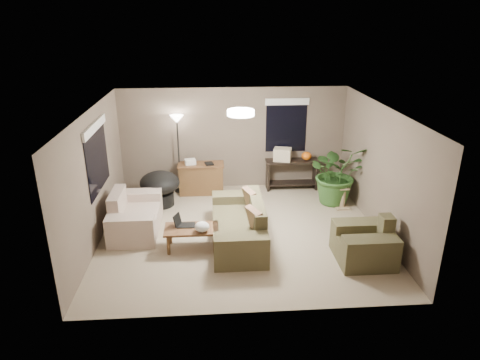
{
  "coord_description": "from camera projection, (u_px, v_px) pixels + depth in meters",
  "views": [
    {
      "loc": [
        -0.56,
        -7.65,
        4.12
      ],
      "look_at": [
        0.0,
        0.2,
        1.05
      ],
      "focal_mm": 32.0,
      "sensor_mm": 36.0,
      "label": 1
    }
  ],
  "objects": [
    {
      "name": "coffee_table",
      "position": [
        192.0,
        231.0,
        7.93
      ],
      "size": [
        1.0,
        0.55,
        0.42
      ],
      "color": "brown",
      "rests_on": "ground"
    },
    {
      "name": "window_left",
      "position": [
        96.0,
        146.0,
        8.09
      ],
      "size": [
        0.05,
        1.56,
        1.33
      ],
      "color": "black",
      "rests_on": "room_shell"
    },
    {
      "name": "room_shell",
      "position": [
        241.0,
        174.0,
        8.19
      ],
      "size": [
        5.5,
        5.5,
        5.5
      ],
      "color": "tan",
      "rests_on": "ground"
    },
    {
      "name": "throw_pillows",
      "position": [
        253.0,
        209.0,
        8.11
      ],
      "size": [
        0.39,
        1.4,
        0.47
      ],
      "color": "#8C7251",
      "rests_on": "main_sofa"
    },
    {
      "name": "cat_scratching_post",
      "position": [
        343.0,
        199.0,
        9.64
      ],
      "size": [
        0.32,
        0.32,
        0.5
      ],
      "color": "tan",
      "rests_on": "ground"
    },
    {
      "name": "houseplant",
      "position": [
        337.0,
        179.0,
        9.8
      ],
      "size": [
        1.31,
        1.45,
        1.13
      ],
      "primitive_type": "imported",
      "color": "#2D5923",
      "rests_on": "ground"
    },
    {
      "name": "window_back",
      "position": [
        287.0,
        116.0,
        10.38
      ],
      "size": [
        1.06,
        0.05,
        1.33
      ],
      "color": "black",
      "rests_on": "room_shell"
    },
    {
      "name": "papasan_chair",
      "position": [
        160.0,
        186.0,
        9.7
      ],
      "size": [
        1.14,
        1.14,
        0.8
      ],
      "color": "black",
      "rests_on": "ground"
    },
    {
      "name": "ceiling_fixture",
      "position": [
        241.0,
        113.0,
        7.75
      ],
      "size": [
        0.5,
        0.5,
        0.1
      ],
      "primitive_type": "cylinder",
      "color": "white",
      "rests_on": "room_shell"
    },
    {
      "name": "cardboard_box",
      "position": [
        282.0,
        154.0,
        10.45
      ],
      "size": [
        0.48,
        0.41,
        0.31
      ],
      "primitive_type": "cube",
      "rotation": [
        0.0,
        0.0,
        -0.29
      ],
      "color": "beige",
      "rests_on": "console_table"
    },
    {
      "name": "main_sofa",
      "position": [
        240.0,
        227.0,
        8.22
      ],
      "size": [
        0.95,
        2.2,
        0.85
      ],
      "color": "#4B452D",
      "rests_on": "ground"
    },
    {
      "name": "pumpkin",
      "position": [
        306.0,
        156.0,
        10.51
      ],
      "size": [
        0.3,
        0.3,
        0.2
      ],
      "primitive_type": "ellipsoid",
      "rotation": [
        0.0,
        0.0,
        -0.24
      ],
      "color": "orange",
      "rests_on": "console_table"
    },
    {
      "name": "laptop",
      "position": [
        182.0,
        223.0,
        7.96
      ],
      "size": [
        0.4,
        0.24,
        0.24
      ],
      "color": "black",
      "rests_on": "coffee_table"
    },
    {
      "name": "desk_papers",
      "position": [
        194.0,
        162.0,
        10.22
      ],
      "size": [
        0.71,
        0.3,
        0.12
      ],
      "color": "silver",
      "rests_on": "desk"
    },
    {
      "name": "floor_lamp",
      "position": [
        177.0,
        128.0,
        10.06
      ],
      "size": [
        0.32,
        0.32,
        1.91
      ],
      "color": "black",
      "rests_on": "ground"
    },
    {
      "name": "desk",
      "position": [
        201.0,
        178.0,
        10.39
      ],
      "size": [
        1.1,
        0.5,
        0.75
      ],
      "color": "brown",
      "rests_on": "ground"
    },
    {
      "name": "console_table",
      "position": [
        292.0,
        172.0,
        10.63
      ],
      "size": [
        1.3,
        0.4,
        0.75
      ],
      "color": "black",
      "rests_on": "ground"
    },
    {
      "name": "plastic_bag",
      "position": [
        202.0,
        227.0,
        7.74
      ],
      "size": [
        0.31,
        0.29,
        0.19
      ],
      "primitive_type": "ellipsoid",
      "rotation": [
        0.0,
        0.0,
        -0.19
      ],
      "color": "white",
      "rests_on": "coffee_table"
    },
    {
      "name": "loveseat",
      "position": [
        134.0,
        217.0,
        8.61
      ],
      "size": [
        0.9,
        1.6,
        0.85
      ],
      "color": "beige",
      "rests_on": "ground"
    },
    {
      "name": "armchair",
      "position": [
        365.0,
        245.0,
        7.57
      ],
      "size": [
        0.95,
        1.0,
        0.85
      ],
      "color": "#4D492E",
      "rests_on": "ground"
    }
  ]
}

